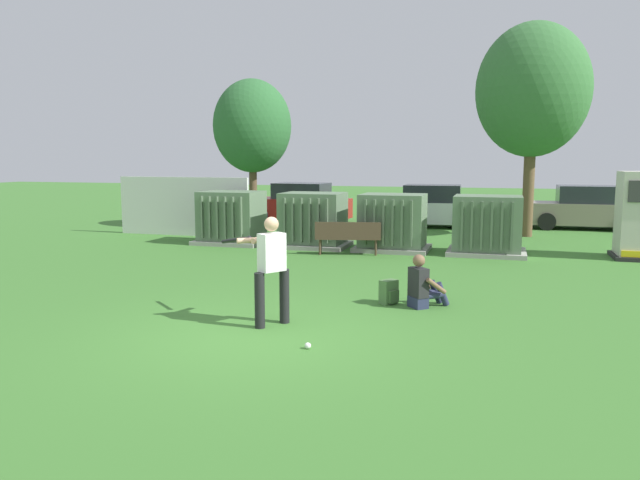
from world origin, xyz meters
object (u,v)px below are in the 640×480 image
object	(u,v)px
backpack	(389,292)
parked_car_left_of_center	(429,207)
batter	(270,265)
seated_spectator	(423,286)
parked_car_right_of_center	(584,209)
transformer_mid_east	(393,223)
parked_car_leftmost	(299,204)
transformer_west	(232,218)
park_bench	(348,236)
sports_ball	(308,346)
transformer_east	(487,226)
transformer_mid_west	(313,221)

from	to	relation	value
backpack	parked_car_left_of_center	world-z (taller)	parked_car_left_of_center
batter	seated_spectator	distance (m)	2.94
backpack	parked_car_right_of_center	bearing A→B (deg)	70.76
transformer_mid_east	parked_car_left_of_center	bearing A→B (deg)	87.26
backpack	parked_car_leftmost	xyz separation A→B (m)	(-6.13, 13.19, 0.54)
transformer_west	park_bench	world-z (taller)	transformer_west
sports_ball	parked_car_leftmost	world-z (taller)	parked_car_leftmost
seated_spectator	parked_car_leftmost	bearing A→B (deg)	116.98
transformer_east	park_bench	world-z (taller)	transformer_east
sports_ball	parked_car_left_of_center	distance (m)	15.96
park_bench	backpack	bearing A→B (deg)	-68.49
seated_spectator	parked_car_right_of_center	bearing A→B (deg)	73.17
seated_spectator	parked_car_right_of_center	xyz separation A→B (m)	(4.23, 13.98, 0.38)
sports_ball	parked_car_left_of_center	size ratio (longest dim) A/B	0.02
sports_ball	seated_spectator	size ratio (longest dim) A/B	0.09
transformer_west	transformer_mid_east	size ratio (longest dim) A/B	1.00
park_bench	parked_car_right_of_center	xyz separation A→B (m)	(6.96, 8.56, 0.22)
transformer_mid_east	backpack	xyz separation A→B (m)	(1.08, -6.53, -0.57)
transformer_west	transformer_mid_east	xyz separation A→B (m)	(5.05, -0.02, 0.00)
sports_ball	seated_spectator	bearing A→B (deg)	66.97
transformer_west	parked_car_leftmost	world-z (taller)	same
park_bench	batter	distance (m)	7.32
transformer_east	park_bench	distance (m)	3.86
park_bench	transformer_mid_west	bearing A→B (deg)	138.87
transformer_east	parked_car_right_of_center	world-z (taller)	same
transformer_mid_west	parked_car_leftmost	bearing A→B (deg)	111.76
parked_car_right_of_center	transformer_west	bearing A→B (deg)	-146.20
transformer_west	park_bench	distance (m)	4.21
park_bench	parked_car_left_of_center	distance (m)	7.75
transformer_mid_east	backpack	bearing A→B (deg)	-80.65
transformer_mid_east	parked_car_leftmost	size ratio (longest dim) A/B	0.49
transformer_mid_east	seated_spectator	world-z (taller)	transformer_mid_east
transformer_west	seated_spectator	distance (m)	9.47
transformer_west	parked_car_left_of_center	bearing A→B (deg)	50.11
transformer_east	park_bench	bearing A→B (deg)	-161.95
parked_car_left_of_center	parked_car_right_of_center	bearing A→B (deg)	9.47
transformer_west	parked_car_leftmost	size ratio (longest dim) A/B	0.49
sports_ball	seated_spectator	world-z (taller)	seated_spectator
parked_car_leftmost	parked_car_left_of_center	bearing A→B (deg)	-2.35
transformer_mid_west	parked_car_right_of_center	size ratio (longest dim) A/B	0.50
transformer_east	parked_car_leftmost	size ratio (longest dim) A/B	0.49
transformer_mid_east	batter	world-z (taller)	batter
transformer_west	transformer_mid_east	bearing A→B (deg)	-0.24
park_bench	sports_ball	distance (m)	8.47
transformer_west	transformer_east	world-z (taller)	same
parked_car_right_of_center	parked_car_left_of_center	bearing A→B (deg)	-170.53
seated_spectator	parked_car_left_of_center	bearing A→B (deg)	96.09
batter	parked_car_leftmost	distance (m)	15.80
transformer_mid_west	backpack	xyz separation A→B (m)	(3.47, -6.53, -0.57)
transformer_west	transformer_mid_west	distance (m)	2.65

